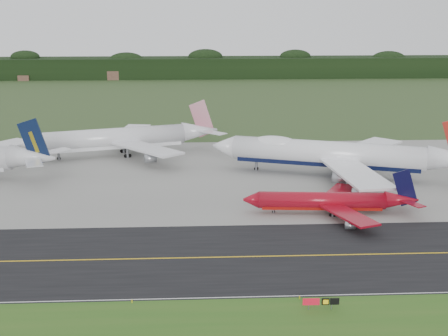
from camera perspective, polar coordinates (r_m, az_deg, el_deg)
ground at (r=114.78m, az=6.49°, el=-7.20°), size 600.00×600.00×0.00m
taxiway at (r=111.13m, az=6.82°, el=-7.96°), size 400.00×32.00×0.02m
apron at (r=162.76m, az=3.64°, el=-0.52°), size 400.00×78.00×0.01m
taxiway_centreline at (r=111.12m, az=6.82°, el=-7.95°), size 400.00×0.40×0.00m
taxiway_edge_line at (r=97.24m, az=8.34°, el=-11.45°), size 400.00×0.25×0.00m
horizon_treeline at (r=381.05m, az=-0.11°, el=9.09°), size 700.00×25.00×12.00m
jet_ba_747 at (r=160.99m, az=10.28°, el=1.23°), size 65.96×53.16×17.07m
jet_red_737 at (r=132.77m, az=9.79°, el=-3.01°), size 36.75×29.88×9.92m
jet_star_tail at (r=183.66m, az=-9.11°, el=2.70°), size 56.68×46.34×15.19m
taxiway_sign at (r=92.74m, az=8.84°, el=-11.99°), size 5.29×0.26×1.76m
edge_marker_left at (r=95.02m, az=-8.41°, el=-11.96°), size 0.16×0.16×0.50m
edge_marker_center at (r=95.82m, az=6.92°, el=-11.66°), size 0.16×0.16×0.50m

